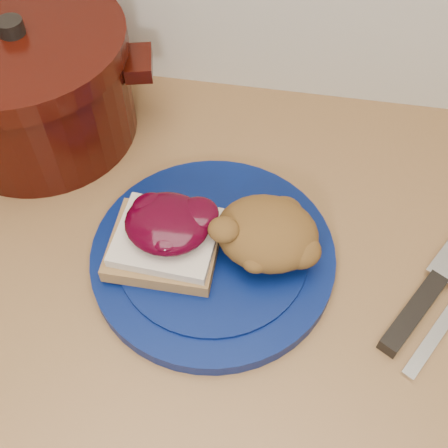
% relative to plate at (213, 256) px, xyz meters
% --- Properties ---
extents(base_cabinet, '(4.00, 0.60, 0.86)m').
position_rel_plate_xyz_m(base_cabinet, '(0.04, 0.02, -0.48)').
color(base_cabinet, beige).
rests_on(base_cabinet, floor).
extents(plate, '(0.32, 0.32, 0.02)m').
position_rel_plate_xyz_m(plate, '(0.00, 0.00, 0.00)').
color(plate, '#05124A').
rests_on(plate, wood_countertop).
extents(sandwich, '(0.12, 0.11, 0.06)m').
position_rel_plate_xyz_m(sandwich, '(-0.05, -0.01, 0.04)').
color(sandwich, olive).
rests_on(sandwich, plate).
extents(stuffing_mound, '(0.13, 0.11, 0.06)m').
position_rel_plate_xyz_m(stuffing_mound, '(0.06, 0.01, 0.04)').
color(stuffing_mound, brown).
rests_on(stuffing_mound, plate).
extents(chef_knife, '(0.19, 0.28, 0.02)m').
position_rel_plate_xyz_m(chef_knife, '(0.26, -0.00, -0.00)').
color(chef_knife, black).
rests_on(chef_knife, wood_countertop).
extents(dutch_oven, '(0.34, 0.34, 0.18)m').
position_rel_plate_xyz_m(dutch_oven, '(-0.28, 0.18, 0.07)').
color(dutch_oven, black).
rests_on(dutch_oven, wood_countertop).
extents(pepper_grinder, '(0.06, 0.06, 0.13)m').
position_rel_plate_xyz_m(pepper_grinder, '(-0.32, 0.18, 0.06)').
color(pepper_grinder, black).
rests_on(pepper_grinder, wood_countertop).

